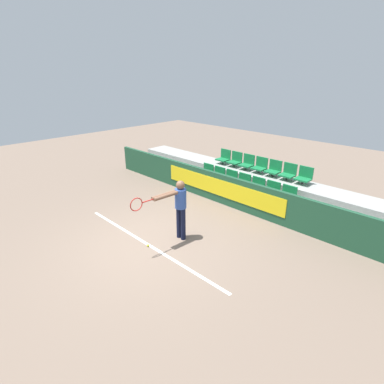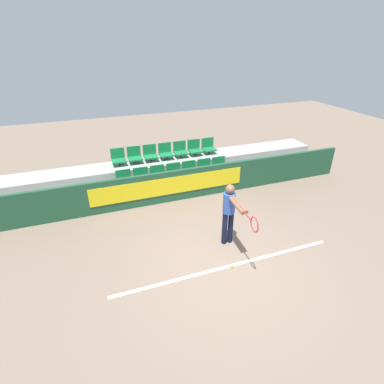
{
  "view_description": "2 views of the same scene",
  "coord_description": "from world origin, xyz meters",
  "views": [
    {
      "loc": [
        5.42,
        -4.03,
        4.11
      ],
      "look_at": [
        -0.02,
        1.52,
        0.98
      ],
      "focal_mm": 28.0,
      "sensor_mm": 36.0,
      "label": 1
    },
    {
      "loc": [
        -2.56,
        -4.71,
        4.63
      ],
      "look_at": [
        -0.18,
        1.78,
        1.0
      ],
      "focal_mm": 28.0,
      "sensor_mm": 36.0,
      "label": 2
    }
  ],
  "objects": [
    {
      "name": "stadium_chair_13",
      "position": [
        1.64,
        4.95,
        1.0
      ],
      "size": [
        0.46,
        0.4,
        0.55
      ],
      "color": "#333333",
      "rests_on": "bleacher_tier_middle"
    },
    {
      "name": "stadium_chair_2",
      "position": [
        -0.55,
        3.95,
        0.62
      ],
      "size": [
        0.46,
        0.4,
        0.55
      ],
      "color": "#333333",
      "rests_on": "bleacher_tier_front"
    },
    {
      "name": "bleacher_tier_front",
      "position": [
        0.0,
        3.83,
        0.19
      ],
      "size": [
        11.36,
        1.0,
        0.38
      ],
      "color": "#9E9E99",
      "rests_on": "ground"
    },
    {
      "name": "barrier_wall",
      "position": [
        -0.01,
        3.24,
        0.51
      ],
      "size": [
        11.76,
        0.14,
        1.01
      ],
      "color": "#1E4C33",
      "rests_on": "ground"
    },
    {
      "name": "tennis_ball",
      "position": [
        0.07,
        -0.17,
        0.03
      ],
      "size": [
        0.07,
        0.07,
        0.07
      ],
      "color": "#CCDB33",
      "rests_on": "ground"
    },
    {
      "name": "stadium_chair_7",
      "position": [
        -1.64,
        4.95,
        1.0
      ],
      "size": [
        0.46,
        0.4,
        0.55
      ],
      "color": "#333333",
      "rests_on": "bleacher_tier_middle"
    },
    {
      "name": "stadium_chair_12",
      "position": [
        1.09,
        4.95,
        1.0
      ],
      "size": [
        0.46,
        0.4,
        0.55
      ],
      "color": "#333333",
      "rests_on": "bleacher_tier_middle"
    },
    {
      "name": "stadium_chair_10",
      "position": [
        0.0,
        4.95,
        1.0
      ],
      "size": [
        0.46,
        0.4,
        0.55
      ],
      "color": "#333333",
      "rests_on": "bleacher_tier_middle"
    },
    {
      "name": "stadium_chair_8",
      "position": [
        -1.09,
        4.95,
        1.0
      ],
      "size": [
        0.46,
        0.4,
        0.55
      ],
      "color": "#333333",
      "rests_on": "bleacher_tier_middle"
    },
    {
      "name": "ground_plane",
      "position": [
        0.0,
        0.0,
        0.0
      ],
      "size": [
        30.0,
        30.0,
        0.0
      ],
      "primitive_type": "plane",
      "color": "#7A6656"
    },
    {
      "name": "stadium_chair_5",
      "position": [
        1.09,
        3.95,
        0.62
      ],
      "size": [
        0.46,
        0.4,
        0.55
      ],
      "color": "#333333",
      "rests_on": "bleacher_tier_front"
    },
    {
      "name": "tennis_player",
      "position": [
        0.36,
        0.62,
        1.0
      ],
      "size": [
        0.29,
        1.58,
        1.62
      ],
      "rotation": [
        0.0,
        0.0,
        -0.08
      ],
      "color": "black",
      "rests_on": "ground"
    },
    {
      "name": "stadium_chair_4",
      "position": [
        0.55,
        3.95,
        0.62
      ],
      "size": [
        0.46,
        0.4,
        0.55
      ],
      "color": "#333333",
      "rests_on": "bleacher_tier_front"
    },
    {
      "name": "court_baseline",
      "position": [
        0.0,
        -0.11,
        0.0
      ],
      "size": [
        5.31,
        0.08,
        0.01
      ],
      "color": "white",
      "rests_on": "ground"
    },
    {
      "name": "bleacher_tier_middle",
      "position": [
        0.0,
        4.83,
        0.38
      ],
      "size": [
        11.36,
        1.0,
        0.75
      ],
      "color": "#9E9E99",
      "rests_on": "ground"
    },
    {
      "name": "stadium_chair_6",
      "position": [
        1.64,
        3.95,
        0.62
      ],
      "size": [
        0.46,
        0.4,
        0.55
      ],
      "color": "#333333",
      "rests_on": "bleacher_tier_front"
    },
    {
      "name": "stadium_chair_1",
      "position": [
        -1.09,
        3.95,
        0.62
      ],
      "size": [
        0.46,
        0.4,
        0.55
      ],
      "color": "#333333",
      "rests_on": "bleacher_tier_front"
    },
    {
      "name": "stadium_chair_0",
      "position": [
        -1.64,
        3.95,
        0.62
      ],
      "size": [
        0.46,
        0.4,
        0.55
      ],
      "color": "#333333",
      "rests_on": "bleacher_tier_front"
    },
    {
      "name": "stadium_chair_3",
      "position": [
        0.0,
        3.95,
        0.62
      ],
      "size": [
        0.46,
        0.4,
        0.55
      ],
      "color": "#333333",
      "rests_on": "bleacher_tier_front"
    },
    {
      "name": "stadium_chair_11",
      "position": [
        0.55,
        4.95,
        1.0
      ],
      "size": [
        0.46,
        0.4,
        0.55
      ],
      "color": "#333333",
      "rests_on": "bleacher_tier_middle"
    },
    {
      "name": "stadium_chair_9",
      "position": [
        -0.55,
        4.95,
        1.0
      ],
      "size": [
        0.46,
        0.4,
        0.55
      ],
      "color": "#333333",
      "rests_on": "bleacher_tier_middle"
    }
  ]
}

